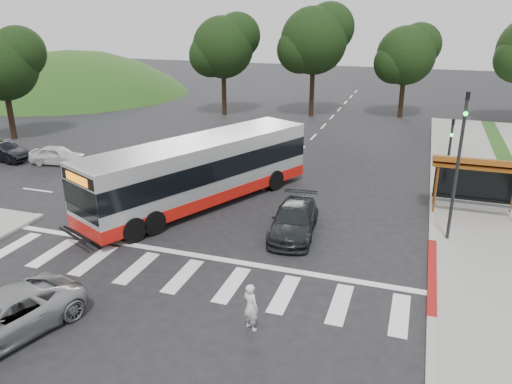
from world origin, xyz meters
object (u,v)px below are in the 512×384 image
at_px(dark_sedan, 294,220).
at_px(pedestrian, 251,307).
at_px(transit_bus, 201,173).
at_px(silver_suv_south, 1,318).

bearing_deg(dark_sedan, pedestrian, -92.06).
xyz_separation_m(transit_bus, silver_suv_south, (-1.13, -12.24, -1.00)).
xyz_separation_m(pedestrian, dark_sedan, (-0.50, 7.34, -0.13)).
height_order(transit_bus, dark_sedan, transit_bus).
bearing_deg(dark_sedan, transit_bus, 153.50).
relative_size(pedestrian, dark_sedan, 0.35).
bearing_deg(pedestrian, dark_sedan, -59.87).
bearing_deg(transit_bus, silver_suv_south, -70.07).
xyz_separation_m(transit_bus, dark_sedan, (5.48, -2.06, -1.02)).
height_order(transit_bus, silver_suv_south, transit_bus).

